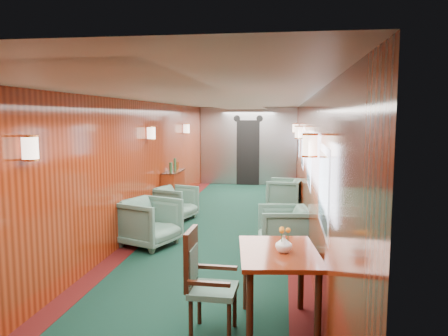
{
  "coord_description": "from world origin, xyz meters",
  "views": [
    {
      "loc": [
        1.13,
        -7.55,
        2.11
      ],
      "look_at": [
        0.0,
        0.51,
        1.15
      ],
      "focal_mm": 35.0,
      "sensor_mm": 36.0,
      "label": 1
    }
  ],
  "objects_px": {
    "side_chair": "(203,278)",
    "armchair_left_near": "(149,222)",
    "armchair_right_near": "(283,229)",
    "dining_table": "(279,264)",
    "armchair_left_far": "(176,203)",
    "armchair_right_far": "(284,194)",
    "credenza": "(173,190)"
  },
  "relations": [
    {
      "from": "armchair_left_near",
      "to": "armchair_right_near",
      "type": "xyz_separation_m",
      "value": [
        2.18,
        0.03,
        -0.03
      ]
    },
    {
      "from": "dining_table",
      "to": "credenza",
      "type": "bearing_deg",
      "value": 107.72
    },
    {
      "from": "armchair_left_near",
      "to": "armchair_right_near",
      "type": "relative_size",
      "value": 1.09
    },
    {
      "from": "credenza",
      "to": "dining_table",
      "type": "bearing_deg",
      "value": -65.12
    },
    {
      "from": "dining_table",
      "to": "side_chair",
      "type": "distance_m",
      "value": 0.75
    },
    {
      "from": "credenza",
      "to": "armchair_right_near",
      "type": "xyz_separation_m",
      "value": [
        2.46,
        -2.62,
        -0.11
      ]
    },
    {
      "from": "armchair_right_near",
      "to": "armchair_left_near",
      "type": "bearing_deg",
      "value": -97.06
    },
    {
      "from": "credenza",
      "to": "armchair_left_near",
      "type": "relative_size",
      "value": 1.39
    },
    {
      "from": "armchair_right_far",
      "to": "credenza",
      "type": "bearing_deg",
      "value": -66.99
    },
    {
      "from": "dining_table",
      "to": "armchair_right_near",
      "type": "relative_size",
      "value": 1.5
    },
    {
      "from": "side_chair",
      "to": "armchair_right_near",
      "type": "xyz_separation_m",
      "value": [
        0.76,
        2.78,
        -0.21
      ]
    },
    {
      "from": "armchair_right_near",
      "to": "dining_table",
      "type": "bearing_deg",
      "value": -8.59
    },
    {
      "from": "armchair_left_near",
      "to": "armchair_right_far",
      "type": "distance_m",
      "value": 3.93
    },
    {
      "from": "side_chair",
      "to": "armchair_left_far",
      "type": "distance_m",
      "value": 4.85
    },
    {
      "from": "side_chair",
      "to": "dining_table",
      "type": "bearing_deg",
      "value": 15.33
    },
    {
      "from": "armchair_left_far",
      "to": "armchair_right_far",
      "type": "bearing_deg",
      "value": -40.72
    },
    {
      "from": "side_chair",
      "to": "armchair_left_near",
      "type": "bearing_deg",
      "value": 118.92
    },
    {
      "from": "dining_table",
      "to": "side_chair",
      "type": "relative_size",
      "value": 1.12
    },
    {
      "from": "armchair_left_far",
      "to": "armchair_right_near",
      "type": "height_order",
      "value": "armchair_right_near"
    },
    {
      "from": "dining_table",
      "to": "armchair_right_near",
      "type": "bearing_deg",
      "value": 81.98
    },
    {
      "from": "armchair_right_near",
      "to": "armchair_right_far",
      "type": "relative_size",
      "value": 1.03
    },
    {
      "from": "armchair_left_near",
      "to": "armchair_right_near",
      "type": "height_order",
      "value": "armchair_left_near"
    },
    {
      "from": "armchair_left_near",
      "to": "armchair_left_far",
      "type": "xyz_separation_m",
      "value": [
        -0.03,
        1.87,
        -0.04
      ]
    },
    {
      "from": "dining_table",
      "to": "armchair_right_far",
      "type": "height_order",
      "value": "dining_table"
    },
    {
      "from": "armchair_left_near",
      "to": "armchair_right_near",
      "type": "distance_m",
      "value": 2.18
    },
    {
      "from": "dining_table",
      "to": "credenza",
      "type": "xyz_separation_m",
      "value": [
        -2.43,
        5.23,
        -0.21
      ]
    },
    {
      "from": "armchair_left_far",
      "to": "dining_table",
      "type": "bearing_deg",
      "value": -137.1
    },
    {
      "from": "side_chair",
      "to": "armchair_left_far",
      "type": "height_order",
      "value": "side_chair"
    },
    {
      "from": "side_chair",
      "to": "credenza",
      "type": "bearing_deg",
      "value": 109.12
    },
    {
      "from": "dining_table",
      "to": "armchair_left_near",
      "type": "distance_m",
      "value": 3.37
    },
    {
      "from": "side_chair",
      "to": "armchair_right_near",
      "type": "bearing_deg",
      "value": 76.36
    },
    {
      "from": "dining_table",
      "to": "armchair_left_far",
      "type": "height_order",
      "value": "dining_table"
    }
  ]
}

